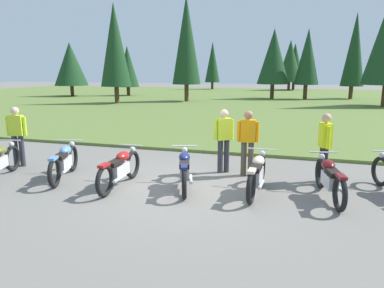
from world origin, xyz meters
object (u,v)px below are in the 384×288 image
motorcycle_red (120,168)px  rider_in_hivis_vest (17,133)px  motorcycle_cream (257,174)px  rider_with_back_turned (248,139)px  motorcycle_sky_blue (64,161)px  rider_checking_bike (325,144)px  motorcycle_navy (185,169)px  rider_near_row_end (224,137)px  motorcycle_maroon (330,178)px

motorcycle_red → rider_in_hivis_vest: size_ratio=1.26×
motorcycle_cream → rider_with_back_turned: (-0.40, 1.27, 0.51)m
motorcycle_sky_blue → rider_checking_bike: bearing=13.7°
motorcycle_navy → rider_with_back_turned: bearing=48.8°
rider_near_row_end → rider_in_hivis_vest: (-5.62, -1.05, 0.00)m
motorcycle_navy → motorcycle_sky_blue: bearing=-176.7°
motorcycle_red → rider_with_back_turned: (2.67, 1.74, 0.51)m
motorcycle_sky_blue → rider_with_back_turned: 4.61m
motorcycle_cream → rider_with_back_turned: bearing=107.4°
motorcycle_red → rider_in_hivis_vest: 3.71m
rider_checking_bike → motorcycle_cream: bearing=-140.1°
motorcycle_cream → rider_checking_bike: (1.42, 1.19, 0.51)m
motorcycle_sky_blue → motorcycle_navy: size_ratio=0.99×
motorcycle_sky_blue → rider_with_back_turned: size_ratio=1.21×
motorcycle_cream → motorcycle_maroon: bearing=3.4°
rider_in_hivis_vest → motorcycle_sky_blue: bearing=-18.0°
motorcycle_navy → rider_checking_bike: (3.04, 1.32, 0.51)m
rider_checking_bike → motorcycle_navy: bearing=-156.6°
motorcycle_navy → motorcycle_cream: bearing=4.6°
motorcycle_navy → motorcycle_maroon: 3.12m
rider_checking_bike → rider_in_hivis_vest: 8.12m
motorcycle_sky_blue → rider_near_row_end: bearing=24.7°
motorcycle_sky_blue → rider_with_back_turned: (4.30, 1.57, 0.51)m
motorcycle_red → rider_with_back_turned: bearing=33.0°
motorcycle_navy → rider_with_back_turned: (1.22, 1.40, 0.51)m
motorcycle_maroon → rider_in_hivis_vest: size_ratio=1.25×
rider_near_row_end → motorcycle_red: bearing=-137.7°
rider_with_back_turned → rider_in_hivis_vest: (-6.26, -0.94, 0.00)m
motorcycle_red → rider_checking_bike: (4.49, 1.66, 0.51)m
motorcycle_cream → motorcycle_maroon: 1.49m
motorcycle_sky_blue → motorcycle_cream: size_ratio=0.96×
motorcycle_navy → motorcycle_cream: (1.62, 0.13, 0.00)m
motorcycle_cream → rider_in_hivis_vest: rider_in_hivis_vest is taller
rider_near_row_end → rider_with_back_turned: (0.64, -0.11, 0.00)m
motorcycle_cream → rider_near_row_end: bearing=127.0°
motorcycle_navy → motorcycle_red: bearing=-166.8°
motorcycle_navy → motorcycle_maroon: same height
rider_in_hivis_vest → rider_with_back_turned: bearing=8.5°
rider_with_back_turned → rider_in_hivis_vest: same height
motorcycle_red → rider_near_row_end: size_ratio=1.26×
motorcycle_navy → rider_near_row_end: bearing=68.9°
motorcycle_cream → rider_checking_bike: 1.92m
rider_near_row_end → rider_in_hivis_vest: bearing=-169.4°
motorcycle_red → rider_checking_bike: rider_checking_bike is taller
motorcycle_sky_blue → motorcycle_maroon: (6.19, 0.39, 0.00)m
rider_checking_bike → rider_with_back_turned: bearing=177.5°
motorcycle_red → motorcycle_navy: (1.45, 0.34, 0.00)m
motorcycle_red → motorcycle_navy: 1.49m
motorcycle_sky_blue → motorcycle_maroon: same height
motorcycle_maroon → rider_with_back_turned: rider_with_back_turned is taller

